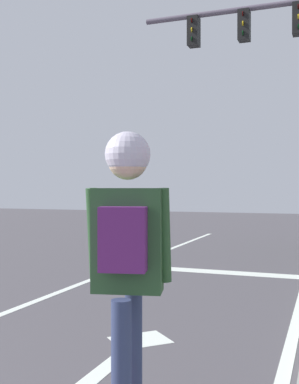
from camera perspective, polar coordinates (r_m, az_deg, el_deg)
The scene contains 7 objects.
lane_line_center at distance 6.94m, azimuth -12.65°, elevation -12.38°, with size 0.12×20.00×0.01m, color silver.
lane_line_curbside at distance 5.86m, azimuth 17.30°, elevation -14.79°, with size 0.12×20.00×0.01m, color silver.
stop_bar at distance 8.89m, azimuth 7.82°, elevation -9.52°, with size 3.54×0.40×0.01m, color silver.
lane_arrow_stem at distance 4.28m, azimuth -5.65°, elevation -20.62°, with size 0.16×1.40×0.01m, color silver.
lane_arrow_head at distance 5.02m, azimuth -1.13°, elevation -17.43°, with size 0.56×0.44×0.01m, color silver.
skater at distance 2.76m, azimuth -2.70°, elevation -5.92°, with size 0.48×0.65×1.80m.
traffic_signal_mast at distance 10.39m, azimuth 16.63°, elevation 14.80°, with size 4.48×0.34×5.60m.
Camera 1 is at (3.49, 0.35, 1.54)m, focal length 44.11 mm.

